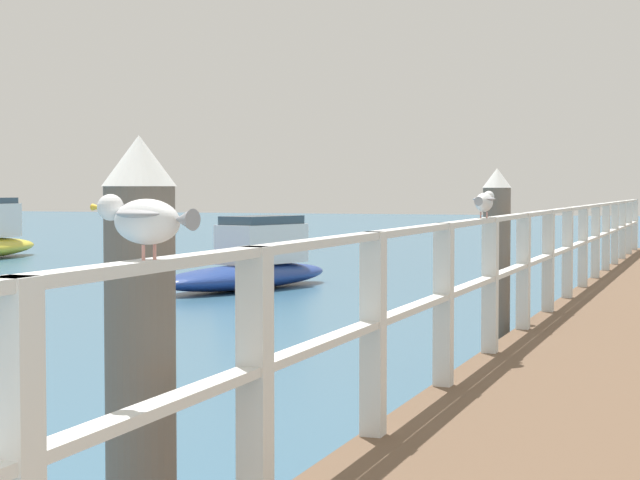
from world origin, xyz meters
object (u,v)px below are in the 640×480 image
at_px(seagull_foreground, 145,219).
at_px(seagull_background, 484,201).
at_px(dock_piling_far, 496,269).
at_px(boat_3, 252,265).
at_px(dock_piling_near, 141,397).

distance_m(seagull_foreground, seagull_background, 5.58).
bearing_deg(dock_piling_far, seagull_foreground, -87.38).
bearing_deg(boat_3, seagull_foreground, -51.68).
bearing_deg(dock_piling_far, boat_3, 127.29).
height_order(dock_piling_near, seagull_foreground, dock_piling_near).
relative_size(dock_piling_far, seagull_background, 4.38).
bearing_deg(dock_piling_near, boat_3, 111.54).
bearing_deg(seagull_foreground, boat_3, 40.27).
relative_size(seagull_foreground, seagull_background, 0.98).
xyz_separation_m(dock_piling_near, dock_piling_far, (0.00, 7.49, 0.00)).
xyz_separation_m(dock_piling_near, seagull_background, (0.38, 4.94, 0.73)).
xyz_separation_m(dock_piling_far, boat_3, (-6.14, 8.06, -0.60)).
bearing_deg(boat_3, dock_piling_near, -52.04).
bearing_deg(seagull_background, seagull_foreground, -89.41).
distance_m(dock_piling_near, boat_3, 16.72).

